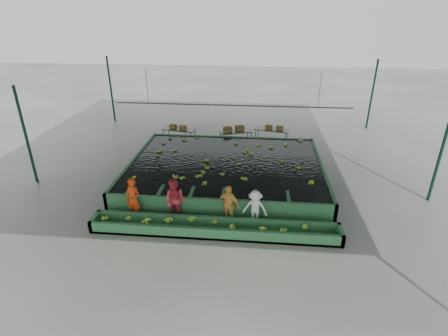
# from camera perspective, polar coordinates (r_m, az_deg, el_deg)

# --- Properties ---
(ground) EXTENTS (80.00, 80.00, 0.00)m
(ground) POSITION_cam_1_polar(r_m,az_deg,el_deg) (17.32, -0.16, -3.70)
(ground) COLOR gray
(ground) RESTS_ON ground
(shed_roof) EXTENTS (20.00, 22.00, 0.04)m
(shed_roof) POSITION_cam_1_polar(r_m,az_deg,el_deg) (15.56, -0.18, 12.70)
(shed_roof) COLOR #9B9DA2
(shed_roof) RESTS_ON shed_posts
(shed_posts) EXTENTS (20.00, 22.00, 5.00)m
(shed_posts) POSITION_cam_1_polar(r_m,az_deg,el_deg) (16.27, -0.17, 4.06)
(shed_posts) COLOR black
(shed_posts) RESTS_ON ground
(flotation_tank) EXTENTS (10.00, 8.00, 0.90)m
(flotation_tank) POSITION_cam_1_polar(r_m,az_deg,el_deg) (18.45, 0.30, -0.25)
(flotation_tank) COLOR #2B6538
(flotation_tank) RESTS_ON ground
(tank_water) EXTENTS (9.70, 7.70, 0.00)m
(tank_water) POSITION_cam_1_polar(r_m,az_deg,el_deg) (18.28, 0.30, 0.88)
(tank_water) COLOR black
(tank_water) RESTS_ON flotation_tank
(sorting_trough) EXTENTS (10.00, 1.00, 0.50)m
(sorting_trough) POSITION_cam_1_polar(r_m,az_deg,el_deg) (14.14, -1.62, -9.76)
(sorting_trough) COLOR #2B6538
(sorting_trough) RESTS_ON ground
(cableway_rail) EXTENTS (0.08, 0.08, 14.00)m
(cableway_rail) POSITION_cam_1_polar(r_m,az_deg,el_deg) (20.87, 1.20, 10.20)
(cableway_rail) COLOR #59605B
(cableway_rail) RESTS_ON shed_roof
(rail_hanger_left) EXTENTS (0.04, 0.04, 2.00)m
(rail_hanger_left) POSITION_cam_1_polar(r_m,az_deg,el_deg) (21.59, -12.47, 12.86)
(rail_hanger_left) COLOR #59605B
(rail_hanger_left) RESTS_ON shed_roof
(rail_hanger_right) EXTENTS (0.04, 0.04, 2.00)m
(rail_hanger_right) POSITION_cam_1_polar(r_m,az_deg,el_deg) (20.88, 15.37, 12.17)
(rail_hanger_right) COLOR #59605B
(rail_hanger_right) RESTS_ON shed_roof
(worker_a) EXTENTS (0.78, 0.63, 1.85)m
(worker_a) POSITION_cam_1_polar(r_m,az_deg,el_deg) (15.22, -14.61, -4.92)
(worker_a) COLOR red
(worker_a) RESTS_ON ground
(worker_b) EXTENTS (1.05, 0.89, 1.89)m
(worker_b) POSITION_cam_1_polar(r_m,az_deg,el_deg) (14.71, -7.96, -5.30)
(worker_b) COLOR #BA2E37
(worker_b) RESTS_ON ground
(worker_c) EXTENTS (1.11, 0.81, 1.75)m
(worker_c) POSITION_cam_1_polar(r_m,az_deg,el_deg) (14.42, 0.71, -6.02)
(worker_c) COLOR gold
(worker_c) RESTS_ON ground
(worker_d) EXTENTS (1.09, 0.73, 1.56)m
(worker_d) POSITION_cam_1_polar(r_m,az_deg,el_deg) (14.44, 5.09, -6.53)
(worker_d) COLOR white
(worker_d) RESTS_ON ground
(packing_table_left) EXTENTS (2.26, 1.27, 0.97)m
(packing_table_left) POSITION_cam_1_polar(r_m,az_deg,el_deg) (23.47, -7.28, 5.26)
(packing_table_left) COLOR #59605B
(packing_table_left) RESTS_ON ground
(packing_table_mid) EXTENTS (2.24, 1.47, 0.95)m
(packing_table_mid) POSITION_cam_1_polar(r_m,az_deg,el_deg) (22.90, 1.90, 4.92)
(packing_table_mid) COLOR #59605B
(packing_table_mid) RESTS_ON ground
(packing_table_right) EXTENTS (2.33, 1.34, 0.99)m
(packing_table_right) POSITION_cam_1_polar(r_m,az_deg,el_deg) (23.39, 7.76, 5.19)
(packing_table_right) COLOR #59605B
(packing_table_right) RESTS_ON ground
(box_stack_left) EXTENTS (1.19, 0.57, 0.25)m
(box_stack_left) POSITION_cam_1_polar(r_m,az_deg,el_deg) (23.29, -7.52, 6.36)
(box_stack_left) COLOR brown
(box_stack_left) RESTS_ON packing_table_left
(box_stack_mid) EXTENTS (1.40, 0.96, 0.30)m
(box_stack_mid) POSITION_cam_1_polar(r_m,az_deg,el_deg) (22.77, 1.59, 6.07)
(box_stack_mid) COLOR brown
(box_stack_mid) RESTS_ON packing_table_mid
(box_stack_right) EXTENTS (1.18, 0.52, 0.25)m
(box_stack_right) POSITION_cam_1_polar(r_m,az_deg,el_deg) (23.15, 8.19, 6.27)
(box_stack_right) COLOR brown
(box_stack_right) RESTS_ON packing_table_right
(floating_bananas) EXTENTS (8.60, 5.87, 0.12)m
(floating_bananas) POSITION_cam_1_polar(r_m,az_deg,el_deg) (19.01, 0.52, 1.86)
(floating_bananas) COLOR #8EBD31
(floating_bananas) RESTS_ON tank_water
(trough_bananas) EXTENTS (8.83, 0.59, 0.12)m
(trough_bananas) POSITION_cam_1_polar(r_m,az_deg,el_deg) (14.05, -1.63, -9.25)
(trough_bananas) COLOR #8EBD31
(trough_bananas) RESTS_ON sorting_trough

